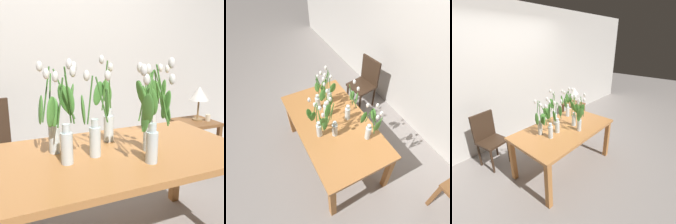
# 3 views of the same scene
# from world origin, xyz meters

# --- Properties ---
(room_wall_rear) EXTENTS (9.00, 0.10, 2.70)m
(room_wall_rear) POSITION_xyz_m (0.00, 1.50, 1.35)
(room_wall_rear) COLOR beige
(room_wall_rear) RESTS_ON ground
(dining_table) EXTENTS (1.60, 0.90, 0.74)m
(dining_table) POSITION_xyz_m (0.00, 0.00, 0.65)
(dining_table) COLOR #B7753D
(dining_table) RESTS_ON ground
(tulip_vase_0) EXTENTS (0.15, 0.15, 0.55)m
(tulip_vase_0) POSITION_xyz_m (0.15, -0.08, 0.93)
(tulip_vase_0) COLOR silver
(tulip_vase_0) RESTS_ON dining_table
(tulip_vase_1) EXTENTS (0.25, 0.18, 0.56)m
(tulip_vase_1) POSITION_xyz_m (-0.38, 0.12, 0.95)
(tulip_vase_1) COLOR silver
(tulip_vase_1) RESTS_ON dining_table
(tulip_vase_2) EXTENTS (0.17, 0.17, 0.59)m
(tulip_vase_2) POSITION_xyz_m (0.01, 0.23, 0.93)
(tulip_vase_2) COLOR silver
(tulip_vase_2) RESTS_ON dining_table
(tulip_vase_3) EXTENTS (0.20, 0.17, 0.58)m
(tulip_vase_3) POSITION_xyz_m (-0.35, -0.02, 0.95)
(tulip_vase_3) COLOR silver
(tulip_vase_3) RESTS_ON dining_table
(tulip_vase_4) EXTENTS (0.24, 0.21, 0.52)m
(tulip_vase_4) POSITION_xyz_m (0.40, 0.28, 0.96)
(tulip_vase_4) COLOR silver
(tulip_vase_4) RESTS_ON dining_table
(tulip_vase_5) EXTENTS (0.20, 0.12, 0.51)m
(tulip_vase_5) POSITION_xyz_m (-0.17, -0.01, 0.92)
(tulip_vase_5) COLOR silver
(tulip_vase_5) RESTS_ON dining_table
(tulip_vase_6) EXTENTS (0.25, 0.21, 0.58)m
(tulip_vase_6) POSITION_xyz_m (0.10, -0.23, 0.97)
(tulip_vase_6) COLOR silver
(tulip_vase_6) RESTS_ON dining_table
(side_table) EXTENTS (0.44, 0.44, 0.55)m
(side_table) POSITION_xyz_m (1.41, 0.93, 0.43)
(side_table) COLOR brown
(side_table) RESTS_ON ground
(table_lamp) EXTENTS (0.22, 0.22, 0.40)m
(table_lamp) POSITION_xyz_m (1.45, 0.95, 0.86)
(table_lamp) COLOR olive
(table_lamp) RESTS_ON side_table
(pillar_candle) EXTENTS (0.06, 0.06, 0.07)m
(pillar_candle) POSITION_xyz_m (1.54, 0.87, 0.59)
(pillar_candle) COLOR beige
(pillar_candle) RESTS_ON side_table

